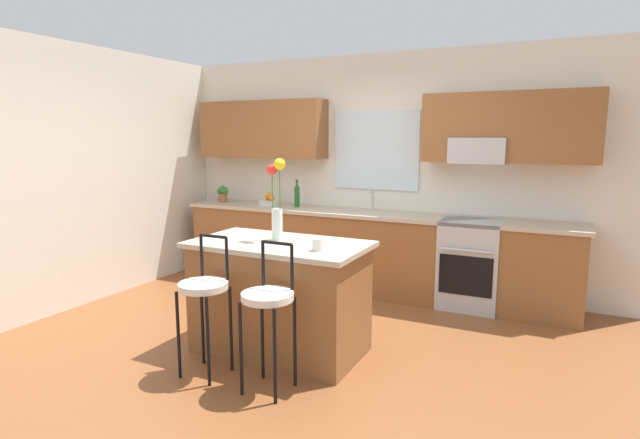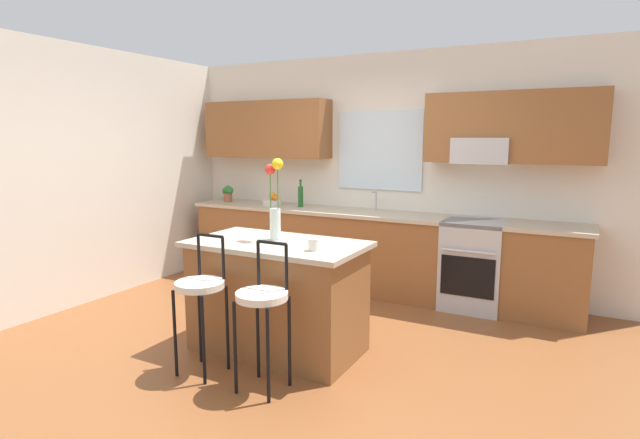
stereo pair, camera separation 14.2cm
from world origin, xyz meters
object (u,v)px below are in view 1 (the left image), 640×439
Objects in this scene: bottle_olive_oil at (297,196)px; potted_plant_small at (223,193)px; bar_stool_middle at (268,303)px; fruit_bowl_oranges at (268,201)px; flower_vase at (277,201)px; mug_ceramic at (317,245)px; kitchen_island at (280,296)px; bar_stool_near at (204,292)px; oven_range at (471,263)px.

bottle_olive_oil is 1.10m from potted_plant_small.
fruit_bowl_oranges is at bearing 121.89° from bar_stool_middle.
flower_vase is at bearing -56.07° from fruit_bowl_oranges.
mug_ceramic is 0.27× the size of bottle_olive_oil.
bar_stool_middle is at bearing -64.00° from flower_vase.
kitchen_island is 5.96× the size of fruit_bowl_oranges.
mug_ceramic is 2.63m from fruit_bowl_oranges.
bar_stool_near is at bearing -107.86° from flower_vase.
bottle_olive_oil is at bearing 114.72° from kitchen_island.
bar_stool_near is at bearing -145.97° from mug_ceramic.
mug_ceramic is (0.69, 0.47, 0.33)m from bar_stool_near.
flower_vase is 0.59m from mug_ceramic.
flower_vase is (-0.33, 0.68, 0.61)m from bar_stool_middle.
kitchen_island is at bearing -50.42° from flower_vase.
bar_stool_middle reaches higher than mug_ceramic.
fruit_bowl_oranges reaches higher than bar_stool_near.
flower_vase reaches higher than kitchen_island.
kitchen_island is 4.32× the size of bottle_olive_oil.
potted_plant_small is (-1.10, -0.00, -0.02)m from bottle_olive_oil.
oven_range is 2.32m from flower_vase.
mug_ceramic is at bearing -23.91° from flower_vase.
bar_stool_near is 1.56× the size of flower_vase.
fruit_bowl_oranges is at bearing 111.83° from bar_stool_near.
bar_stool_near is at bearing 180.00° from bar_stool_middle.
flower_vase is 2.02× the size of bottle_olive_oil.
bar_stool_near and bar_stool_middle have the same top height.
bar_stool_near is 2.58m from bottle_olive_oil.
mug_ceramic is 0.37× the size of fruit_bowl_oranges.
bar_stool_near is at bearing -114.23° from kitchen_island.
flower_vase reaches higher than fruit_bowl_oranges.
fruit_bowl_oranges is 0.70m from potted_plant_small.
bar_stool_near is (-0.28, -0.61, 0.17)m from kitchen_island.
oven_range is 2.88m from bar_stool_near.
bar_stool_near is (-1.49, -2.45, 0.18)m from oven_range.
fruit_bowl_oranges reaches higher than oven_range.
bottle_olive_oil is (-1.13, 2.48, 0.42)m from bar_stool_middle.
fruit_bowl_oranges is 1.13× the size of potted_plant_small.
bar_stool_middle is 0.97m from flower_vase.
bar_stool_middle is (0.27, -0.61, 0.17)m from kitchen_island.
potted_plant_small reaches higher than oven_range.
bar_stool_near is 11.58× the size of mug_ceramic.
bar_stool_near is 2.70m from fruit_bowl_oranges.
kitchen_island is 0.69m from bar_stool_middle.
flower_vase is at bearing -125.64° from oven_range.
mug_ceramic is 3.12m from potted_plant_small.
bar_stool_near is 0.94m from flower_vase.
bottle_olive_oil reaches higher than oven_range.
bottle_olive_oil reaches higher than kitchen_island.
kitchen_island is 0.69m from bar_stool_near.
flower_vase is 2.19m from fruit_bowl_oranges.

